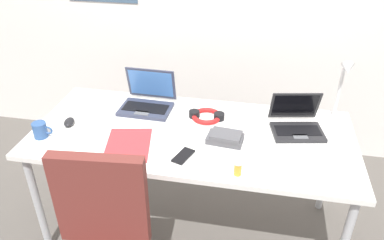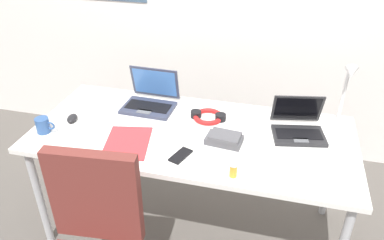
% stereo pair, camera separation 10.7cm
% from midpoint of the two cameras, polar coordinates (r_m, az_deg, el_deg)
% --- Properties ---
extents(ground_plane, '(12.00, 12.00, 0.00)m').
position_cam_midpoint_polar(ground_plane, '(2.62, -1.21, -15.54)').
color(ground_plane, '#56514C').
extents(desk, '(1.80, 0.80, 0.74)m').
position_cam_midpoint_polar(desk, '(2.18, -1.41, -3.10)').
color(desk, white).
rests_on(desk, ground_plane).
extents(desk_lamp, '(0.12, 0.18, 0.40)m').
position_cam_midpoint_polar(desk_lamp, '(2.29, 20.11, 4.05)').
color(desk_lamp, white).
rests_on(desk_lamp, desk).
extents(laptop_far_corner, '(0.32, 0.27, 0.23)m').
position_cam_midpoint_polar(laptop_far_corner, '(2.39, -7.98, 2.83)').
color(laptop_far_corner, '#33384C').
rests_on(laptop_far_corner, desk).
extents(laptop_near_lamp, '(0.32, 0.30, 0.20)m').
position_cam_midpoint_polar(laptop_near_lamp, '(2.21, 14.07, -0.56)').
color(laptop_near_lamp, '#232326').
rests_on(laptop_near_lamp, desk).
extents(computer_mouse, '(0.08, 0.11, 0.03)m').
position_cam_midpoint_polar(computer_mouse, '(2.33, -19.20, -0.30)').
color(computer_mouse, black).
rests_on(computer_mouse, desk).
extents(cell_phone, '(0.11, 0.15, 0.01)m').
position_cam_midpoint_polar(cell_phone, '(1.95, -3.00, -5.39)').
color(cell_phone, black).
rests_on(cell_phone, desk).
extents(headphones, '(0.21, 0.18, 0.04)m').
position_cam_midpoint_polar(headphones, '(2.27, 0.85, 0.61)').
color(headphones, red).
rests_on(headphones, desk).
extents(pill_bottle, '(0.04, 0.04, 0.08)m').
position_cam_midpoint_polar(pill_bottle, '(1.82, 5.21, -7.16)').
color(pill_bottle, gold).
rests_on(pill_bottle, desk).
extents(book_stack, '(0.20, 0.14, 0.06)m').
position_cam_midpoint_polar(book_stack, '(2.05, 3.54, -2.66)').
color(book_stack, '#4C4C51').
rests_on(book_stack, desk).
extents(paper_folder_back_left, '(0.29, 0.35, 0.01)m').
position_cam_midpoint_polar(paper_folder_back_left, '(2.07, -11.01, -3.69)').
color(paper_folder_back_left, red).
rests_on(paper_folder_back_left, desk).
extents(coffee_mug, '(0.11, 0.08, 0.09)m').
position_cam_midpoint_polar(coffee_mug, '(2.26, -23.04, -1.41)').
color(coffee_mug, '#2D518C').
rests_on(coffee_mug, desk).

